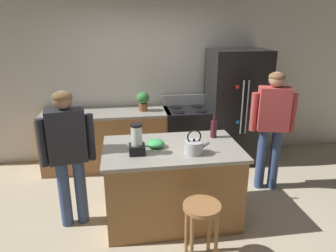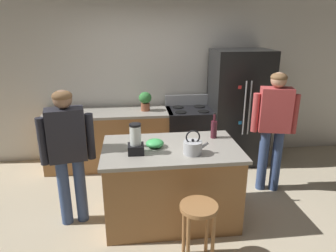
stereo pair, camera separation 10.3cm
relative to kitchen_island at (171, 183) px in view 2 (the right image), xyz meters
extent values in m
plane|color=beige|center=(0.00, 0.00, -0.46)|extent=(14.00, 14.00, 0.00)
cube|color=silver|center=(0.00, 1.95, 0.89)|extent=(8.00, 0.10, 2.70)
cube|color=#9E6B3D|center=(0.00, 0.00, -0.02)|extent=(1.48, 0.89, 0.88)
cube|color=gray|center=(0.00, 0.00, 0.44)|extent=(1.54, 0.95, 0.04)
cube|color=#9E6B3D|center=(-0.80, 1.55, -0.02)|extent=(2.00, 0.64, 0.88)
cube|color=gray|center=(-0.80, 1.55, 0.44)|extent=(2.00, 0.64, 0.04)
cube|color=black|center=(1.30, 1.50, 0.47)|extent=(0.90, 0.70, 1.85)
cylinder|color=#B7BABF|center=(1.26, 1.13, 0.56)|extent=(0.02, 0.02, 0.83)
cylinder|color=#B7BABF|center=(1.34, 1.13, 0.56)|extent=(0.02, 0.02, 0.83)
cube|color=#3FB259|center=(1.61, 1.15, 0.28)|extent=(0.05, 0.01, 0.05)
cube|color=#268CD8|center=(1.22, 1.15, 0.33)|extent=(0.05, 0.01, 0.05)
cube|color=#3FB259|center=(1.61, 1.15, 0.45)|extent=(0.05, 0.01, 0.05)
cube|color=purple|center=(1.63, 1.15, 0.27)|extent=(0.05, 0.01, 0.05)
cube|color=red|center=(1.17, 1.15, 0.88)|extent=(0.05, 0.01, 0.05)
cube|color=purple|center=(1.58, 1.15, 0.29)|extent=(0.05, 0.01, 0.05)
cube|color=black|center=(0.51, 1.52, 0.00)|extent=(0.76, 0.64, 0.92)
cube|color=black|center=(0.51, 1.20, -0.05)|extent=(0.60, 0.01, 0.24)
cube|color=#B7BABF|center=(0.51, 1.81, 0.55)|extent=(0.76, 0.06, 0.18)
cylinder|color=black|center=(0.33, 1.37, 0.46)|extent=(0.18, 0.18, 0.01)
cylinder|color=black|center=(0.69, 1.37, 0.46)|extent=(0.18, 0.18, 0.01)
cylinder|color=black|center=(0.33, 1.67, 0.46)|extent=(0.18, 0.18, 0.01)
cylinder|color=black|center=(0.69, 1.67, 0.46)|extent=(0.18, 0.18, 0.01)
cylinder|color=#384C7A|center=(-1.23, 0.04, -0.06)|extent=(0.15, 0.15, 0.80)
cylinder|color=#384C7A|center=(-1.05, 0.07, -0.06)|extent=(0.15, 0.15, 0.80)
cube|color=#26262D|center=(-1.14, 0.05, 0.64)|extent=(0.43, 0.29, 0.59)
cylinder|color=#26262D|center=(-1.39, 0.01, 0.59)|extent=(0.11, 0.11, 0.53)
cylinder|color=#26262D|center=(-0.90, 0.10, 0.59)|extent=(0.11, 0.11, 0.53)
sphere|color=#8C664C|center=(-1.14, 0.05, 1.03)|extent=(0.23, 0.23, 0.20)
ellipsoid|color=brown|center=(-1.14, 0.05, 1.06)|extent=(0.25, 0.25, 0.12)
cylinder|color=#384C7A|center=(1.53, 0.48, -0.02)|extent=(0.16, 0.16, 0.88)
cylinder|color=#384C7A|center=(1.35, 0.52, -0.02)|extent=(0.16, 0.16, 0.88)
cube|color=#B23F3F|center=(1.44, 0.50, 0.71)|extent=(0.44, 0.31, 0.58)
cylinder|color=#B23F3F|center=(1.68, 0.44, 0.66)|extent=(0.11, 0.11, 0.52)
cylinder|color=#B23F3F|center=(1.20, 0.56, 0.66)|extent=(0.11, 0.11, 0.52)
sphere|color=tan|center=(1.44, 0.50, 1.10)|extent=(0.24, 0.24, 0.20)
ellipsoid|color=brown|center=(1.44, 0.50, 1.13)|extent=(0.25, 0.25, 0.12)
cylinder|color=#9E6B3D|center=(0.16, -0.76, 0.16)|extent=(0.36, 0.36, 0.04)
cylinder|color=#9E6B3D|center=(0.05, -0.88, -0.16)|extent=(0.04, 0.04, 0.60)
cylinder|color=#9E6B3D|center=(0.28, -0.88, -0.16)|extent=(0.04, 0.04, 0.60)
cylinder|color=#9E6B3D|center=(0.05, -0.64, -0.16)|extent=(0.04, 0.04, 0.60)
cylinder|color=#9E6B3D|center=(0.28, -0.64, -0.16)|extent=(0.04, 0.04, 0.60)
cylinder|color=brown|center=(-0.21, 1.55, 0.52)|extent=(0.14, 0.14, 0.12)
ellipsoid|color=#337A38|center=(-0.21, 1.55, 0.67)|extent=(0.20, 0.20, 0.18)
cube|color=black|center=(-0.40, -0.13, 0.51)|extent=(0.17, 0.17, 0.10)
cylinder|color=silver|center=(-0.40, -0.13, 0.66)|extent=(0.12, 0.12, 0.21)
cylinder|color=black|center=(-0.40, -0.13, 0.78)|extent=(0.12, 0.12, 0.02)
cylinder|color=#471923|center=(0.55, 0.23, 0.56)|extent=(0.08, 0.08, 0.21)
cylinder|color=#471923|center=(0.55, 0.23, 0.71)|extent=(0.03, 0.03, 0.09)
cylinder|color=black|center=(0.55, 0.23, 0.76)|extent=(0.03, 0.03, 0.02)
cylinder|color=#2D6638|center=(-0.41, 0.07, 0.55)|extent=(0.07, 0.07, 0.18)
cylinder|color=#2D6638|center=(-0.41, 0.07, 0.68)|extent=(0.03, 0.03, 0.08)
cylinder|color=black|center=(-0.41, 0.07, 0.72)|extent=(0.03, 0.03, 0.02)
ellipsoid|color=#3FB259|center=(-0.18, 0.02, 0.50)|extent=(0.20, 0.20, 0.09)
cylinder|color=#B7BABF|center=(0.20, -0.21, 0.53)|extent=(0.20, 0.20, 0.14)
sphere|color=black|center=(0.20, -0.21, 0.61)|extent=(0.03, 0.03, 0.03)
cylinder|color=#B7BABF|center=(0.33, -0.21, 0.55)|extent=(0.09, 0.03, 0.08)
torus|color=black|center=(0.20, -0.21, 0.65)|extent=(0.16, 0.02, 0.16)
camera|label=1|loc=(-0.52, -3.17, 1.79)|focal=32.92mm
camera|label=2|loc=(-0.42, -3.18, 1.79)|focal=32.92mm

